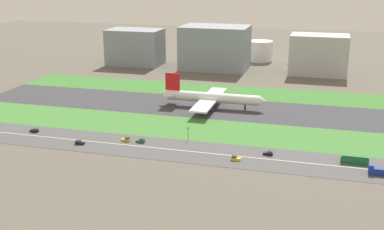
{
  "coord_description": "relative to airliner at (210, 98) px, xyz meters",
  "views": [
    {
      "loc": [
        67.02,
        -273.47,
        81.33
      ],
      "look_at": [
        1.88,
        -36.5,
        6.0
      ],
      "focal_mm": 45.48,
      "sensor_mm": 36.0,
      "label": 1
    }
  ],
  "objects": [
    {
      "name": "ground_plane",
      "position": [
        -3.03,
        -0.0,
        -6.23
      ],
      "size": [
        800.0,
        800.0,
        0.0
      ],
      "primitive_type": "plane",
      "color": "#5B564C"
    },
    {
      "name": "runway",
      "position": [
        -3.03,
        -0.0,
        -6.18
      ],
      "size": [
        280.0,
        46.0,
        0.1
      ],
      "primitive_type": "cube",
      "color": "#38383D",
      "rests_on": "ground_plane"
    },
    {
      "name": "grass_median_north",
      "position": [
        -3.03,
        41.0,
        -6.18
      ],
      "size": [
        280.0,
        36.0,
        0.1
      ],
      "primitive_type": "cube",
      "color": "#3D7A33",
      "rests_on": "ground_plane"
    },
    {
      "name": "grass_median_south",
      "position": [
        -3.03,
        -41.0,
        -6.18
      ],
      "size": [
        280.0,
        36.0,
        0.1
      ],
      "primitive_type": "cube",
      "color": "#427F38",
      "rests_on": "ground_plane"
    },
    {
      "name": "highway",
      "position": [
        -3.03,
        -73.0,
        -6.18
      ],
      "size": [
        280.0,
        28.0,
        0.1
      ],
      "primitive_type": "cube",
      "color": "#4C4C4F",
      "rests_on": "ground_plane"
    },
    {
      "name": "highway_centerline",
      "position": [
        -3.03,
        -73.0,
        -6.13
      ],
      "size": [
        266.0,
        0.5,
        0.01
      ],
      "primitive_type": "cube",
      "color": "silver",
      "rests_on": "highway"
    },
    {
      "name": "airliner",
      "position": [
        0.0,
        0.0,
        0.0
      ],
      "size": [
        65.0,
        56.0,
        19.7
      ],
      "color": "white",
      "rests_on": "runway"
    },
    {
      "name": "car_3",
      "position": [
        29.97,
        -78.0,
        -5.31
      ],
      "size": [
        4.4,
        1.8,
        2.0
      ],
      "rotation": [
        0.0,
        0.0,
        3.14
      ],
      "color": "yellow",
      "rests_on": "highway"
    },
    {
      "name": "car_1",
      "position": [
        -25.58,
        -68.0,
        -5.31
      ],
      "size": [
        4.4,
        1.8,
        2.0
      ],
      "color": "yellow",
      "rests_on": "highway"
    },
    {
      "name": "truck_0",
      "position": [
        88.86,
        -78.0,
        -4.56
      ],
      "size": [
        8.4,
        2.5,
        4.0
      ],
      "rotation": [
        0.0,
        0.0,
        3.14
      ],
      "color": "navy",
      "rests_on": "highway"
    },
    {
      "name": "car_0",
      "position": [
        43.19,
        -68.0,
        -5.31
      ],
      "size": [
        4.4,
        1.8,
        2.0
      ],
      "color": "black",
      "rests_on": "highway"
    },
    {
      "name": "car_6",
      "position": [
        -45.45,
        -78.0,
        -5.31
      ],
      "size": [
        4.4,
        1.8,
        2.0
      ],
      "rotation": [
        0.0,
        0.0,
        3.14
      ],
      "color": "black",
      "rests_on": "highway"
    },
    {
      "name": "bus_0",
      "position": [
        80.04,
        -68.0,
        -4.41
      ],
      "size": [
        11.6,
        2.5,
        3.5
      ],
      "color": "#19662D",
      "rests_on": "highway"
    },
    {
      "name": "car_2",
      "position": [
        -76.09,
        -68.0,
        -5.31
      ],
      "size": [
        4.4,
        1.8,
        2.0
      ],
      "color": "black",
      "rests_on": "highway"
    },
    {
      "name": "car_4",
      "position": [
        -18.02,
        -68.0,
        -5.31
      ],
      "size": [
        4.4,
        1.8,
        2.0
      ],
      "color": "#19662D",
      "rests_on": "highway"
    },
    {
      "name": "traffic_light",
      "position": [
        3.33,
        -60.01,
        -1.94
      ],
      "size": [
        0.36,
        0.5,
        7.2
      ],
      "color": "#4C4C51",
      "rests_on": "highway"
    },
    {
      "name": "terminal_building",
      "position": [
        -93.03,
        114.0,
        8.84
      ],
      "size": [
        45.47,
        28.69,
        30.14
      ],
      "primitive_type": "cube",
      "color": "gray",
      "rests_on": "ground_plane"
    },
    {
      "name": "hangar_building",
      "position": [
        -22.89,
        114.0,
        11.33
      ],
      "size": [
        54.04,
        36.71,
        35.13
      ],
      "primitive_type": "cube",
      "color": "gray",
      "rests_on": "ground_plane"
    },
    {
      "name": "office_tower",
      "position": [
        59.67,
        114.0,
        9.28
      ],
      "size": [
        43.98,
        27.1,
        31.02
      ],
      "primitive_type": "cube",
      "color": "#B2B2B7",
      "rests_on": "ground_plane"
    },
    {
      "name": "fuel_tank_west",
      "position": [
        -25.53,
        159.0,
        0.84
      ],
      "size": [
        22.39,
        22.39,
        14.15
      ],
      "primitive_type": "cylinder",
      "color": "silver",
      "rests_on": "ground_plane"
    },
    {
      "name": "fuel_tank_centre",
      "position": [
        8.42,
        159.0,
        2.68
      ],
      "size": [
        22.04,
        22.04,
        17.82
      ],
      "primitive_type": "cylinder",
      "color": "silver",
      "rests_on": "ground_plane"
    },
    {
      "name": "fuel_tank_east",
      "position": [
        43.57,
        159.0,
        2.66
      ],
      "size": [
        19.05,
        19.05,
        17.78
      ],
      "primitive_type": "cylinder",
      "color": "silver",
      "rests_on": "ground_plane"
    }
  ]
}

